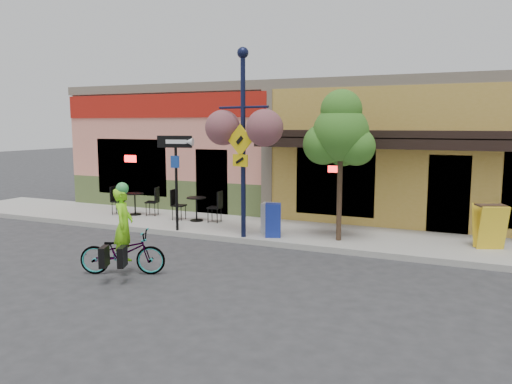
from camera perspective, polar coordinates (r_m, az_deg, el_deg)
ground at (r=12.59m, az=-0.61°, el=-6.63°), size 90.00×90.00×0.00m
sidewalk at (r=14.36m, az=2.74°, el=-4.52°), size 24.00×3.00×0.15m
curb at (r=13.06m, az=0.40°, el=-5.76°), size 24.00×0.12×0.15m
building at (r=19.28m, az=8.78°, el=5.06°), size 18.20×8.20×4.50m
bicycle at (r=10.87m, az=-15.00°, el=-6.67°), size 1.89×1.28×0.94m
cyclist_rider at (r=10.77m, az=-14.85°, el=-5.03°), size 0.58×0.68×1.59m
lamp_post at (r=13.01m, az=-1.48°, el=5.50°), size 1.67×0.94×4.93m
one_way_sign at (r=14.12m, az=-9.09°, el=0.97°), size 1.05×0.41×2.67m
cafe_set_left at (r=16.91m, az=-13.67°, el=-0.98°), size 1.72×1.16×0.95m
cafe_set_right at (r=15.51m, az=-6.82°, el=-1.54°), size 1.68×0.96×0.97m
newspaper_box_blue at (r=13.28m, az=1.97°, el=-3.23°), size 0.50×0.47×0.89m
newspaper_box_grey at (r=13.70m, az=1.54°, el=-3.01°), size 0.42×0.39×0.84m
street_tree at (r=12.85m, az=9.59°, el=3.05°), size 1.93×1.93×3.89m
sandwich_board at (r=13.09m, az=25.47°, el=-3.73°), size 0.78×0.69×1.08m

